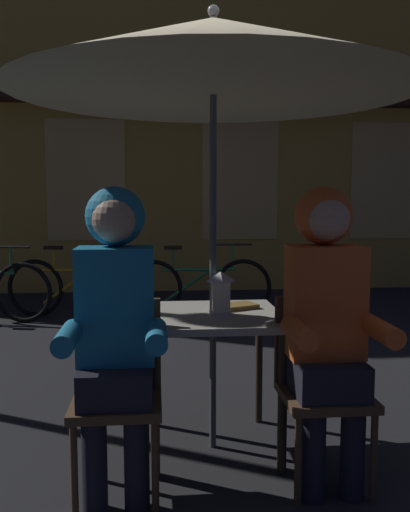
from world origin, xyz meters
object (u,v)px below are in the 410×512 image
bicycle_third (198,287)px  book (238,306)px  lantern (221,292)px  cafe_table (213,332)px  bicycle_second (78,287)px  person_right_hooded (326,307)px  person_left_hooded (116,311)px  chair_left (118,385)px  chair_right (321,379)px  patio_umbrella (213,57)px

bicycle_third → book: bearing=-90.5°
book → lantern: bearing=-147.4°
cafe_table → bicycle_second: bearing=109.1°
person_right_hooded → person_left_hooded: bearing=180.0°
chair_left → chair_right: 0.96m
patio_umbrella → book: size_ratio=11.55×
person_left_hooded → book: size_ratio=7.00×
bicycle_third → lantern: bearing=-92.4°
lantern → bicycle_second: 3.67m
cafe_table → person_right_hooded: person_right_hooded is taller
patio_umbrella → person_left_hooded: 1.37m
lantern → chair_right: bearing=-35.4°
patio_umbrella → person_right_hooded: (0.48, -0.43, -1.21)m
patio_umbrella → person_left_hooded: (-0.48, -0.43, -1.21)m
chair_right → person_right_hooded: person_right_hooded is taller
cafe_table → person_right_hooded: size_ratio=0.53×
bicycle_second → cafe_table: bearing=-70.9°
bicycle_second → bicycle_third: bearing=-3.0°
cafe_table → book: (0.15, 0.12, 0.11)m
person_right_hooded → bicycle_second: person_right_hooded is taller
lantern → person_right_hooded: person_right_hooded is taller
patio_umbrella → cafe_table: bearing=0.0°
lantern → person_left_hooded: bearing=-144.0°
chair_right → book: 0.64m
bicycle_second → person_left_hooded: bearing=-79.7°
chair_right → bicycle_third: bearing=94.7°
bicycle_second → bicycle_third: (1.35, -0.07, 0.00)m
patio_umbrella → person_right_hooded: size_ratio=1.65×
person_left_hooded → lantern: bearing=36.0°
patio_umbrella → chair_left: (-0.48, -0.37, -1.57)m
lantern → person_right_hooded: 0.58m
lantern → cafe_table: bearing=123.4°
lantern → book: size_ratio=1.16×
cafe_table → bicycle_third: bearing=86.9°
chair_left → chair_right: same height
bicycle_second → book: 3.54m
person_right_hooded → book: (-0.33, 0.54, -0.09)m
patio_umbrella → book: (0.15, 0.12, -1.31)m
cafe_table → lantern: size_ratio=3.20×
bicycle_second → book: bicycle_second is taller
patio_umbrella → chair_left: 1.68m
cafe_table → person_right_hooded: 0.67m
chair_right → person_left_hooded: (-0.96, -0.06, 0.36)m
cafe_table → chair_left: (-0.48, -0.37, -0.15)m
cafe_table → lantern: 0.23m
chair_left → chair_right: size_ratio=1.00×
patio_umbrella → book: patio_umbrella is taller
patio_umbrella → bicycle_third: 3.72m
bicycle_second → book: (1.32, -3.26, 0.41)m
patio_umbrella → person_right_hooded: patio_umbrella is taller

